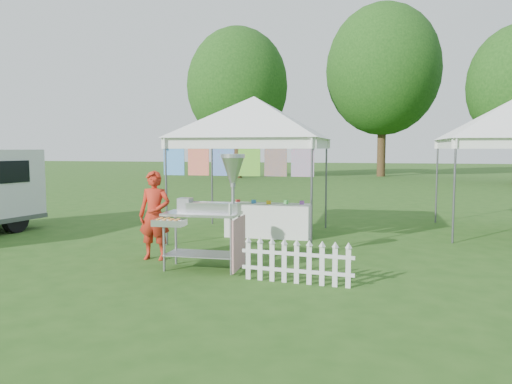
# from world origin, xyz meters

# --- Properties ---
(ground) EXTENTS (120.00, 120.00, 0.00)m
(ground) POSITION_xyz_m (0.00, 0.00, 0.00)
(ground) COLOR #264F16
(ground) RESTS_ON ground
(canopy_main) EXTENTS (4.24, 4.24, 3.45)m
(canopy_main) POSITION_xyz_m (0.00, 3.49, 2.99)
(canopy_main) COLOR #59595E
(canopy_main) RESTS_ON ground
(tree_left) EXTENTS (6.40, 6.40, 9.53)m
(tree_left) POSITION_xyz_m (-6.00, 24.00, 5.83)
(tree_left) COLOR #3E2A16
(tree_left) RESTS_ON ground
(tree_mid) EXTENTS (7.60, 7.60, 11.52)m
(tree_mid) POSITION_xyz_m (3.00, 28.00, 7.14)
(tree_mid) COLOR #3E2A16
(tree_mid) RESTS_ON ground
(donut_cart) EXTENTS (1.30, 0.90, 1.81)m
(donut_cart) POSITION_xyz_m (0.11, 0.36, 1.06)
(donut_cart) COLOR gray
(donut_cart) RESTS_ON ground
(vendor) EXTENTS (0.57, 0.38, 1.52)m
(vendor) POSITION_xyz_m (-1.11, 0.85, 0.76)
(vendor) COLOR #B22615
(vendor) RESTS_ON ground
(picket_fence) EXTENTS (1.61, 0.18, 0.56)m
(picket_fence) POSITION_xyz_m (1.48, -0.12, 0.29)
(picket_fence) COLOR silver
(picket_fence) RESTS_ON ground
(display_table) EXTENTS (1.80, 0.70, 0.70)m
(display_table) POSITION_xyz_m (0.33, 3.50, 0.35)
(display_table) COLOR white
(display_table) RESTS_ON ground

